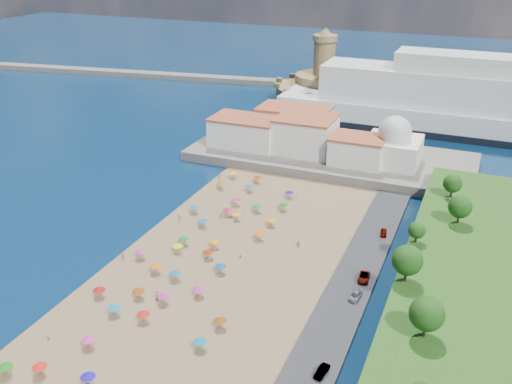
% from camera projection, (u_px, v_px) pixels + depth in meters
% --- Properties ---
extents(ground, '(700.00, 700.00, 0.00)m').
position_uv_depth(ground, '(196.00, 264.00, 126.87)').
color(ground, '#071938').
rests_on(ground, ground).
extents(terrace, '(90.00, 36.00, 3.00)m').
position_uv_depth(terrace, '(330.00, 157.00, 184.17)').
color(terrace, '#59544C').
rests_on(terrace, ground).
extents(jetty, '(18.00, 70.00, 2.40)m').
position_uv_depth(jetty, '(300.00, 120.00, 221.46)').
color(jetty, '#59544C').
rests_on(jetty, ground).
extents(breakwater, '(199.03, 34.77, 2.60)m').
position_uv_depth(breakwater, '(147.00, 75.00, 293.63)').
color(breakwater, '#59544C').
rests_on(breakwater, ground).
extents(waterfront_buildings, '(57.00, 29.00, 11.00)m').
position_uv_depth(waterfront_buildings, '(293.00, 133.00, 186.66)').
color(waterfront_buildings, silver).
rests_on(waterfront_buildings, terrace).
extents(domed_building, '(16.00, 16.00, 15.00)m').
position_uv_depth(domed_building, '(394.00, 145.00, 172.40)').
color(domed_building, silver).
rests_on(domed_building, terrace).
extents(fortress, '(40.00, 40.00, 32.40)m').
position_uv_depth(fortress, '(323.00, 89.00, 244.44)').
color(fortress, '#9A824D').
rests_on(fortress, ground).
extents(cruise_ship, '(161.66, 25.20, 35.31)m').
position_uv_depth(cruise_ship, '(499.00, 109.00, 202.60)').
color(cruise_ship, black).
rests_on(cruise_ship, ground).
extents(beach_parasols, '(31.01, 116.12, 2.20)m').
position_uv_depth(beach_parasols, '(166.00, 279.00, 117.49)').
color(beach_parasols, gray).
rests_on(beach_parasols, beach).
extents(beachgoers, '(35.77, 101.28, 1.85)m').
position_uv_depth(beachgoers, '(201.00, 238.00, 135.47)').
color(beachgoers, tan).
rests_on(beachgoers, beach).
extents(parked_cars, '(2.46, 56.12, 1.29)m').
position_uv_depth(parked_cars, '(360.00, 286.00, 116.73)').
color(parked_cars, gray).
rests_on(parked_cars, promenade).
extents(hillside_trees, '(13.00, 109.69, 7.59)m').
position_uv_depth(hillside_trees, '(418.00, 289.00, 100.00)').
color(hillside_trees, '#382314').
rests_on(hillside_trees, hillside).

